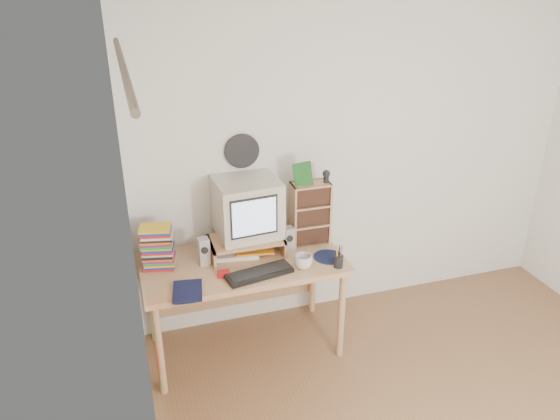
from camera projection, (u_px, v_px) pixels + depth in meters
back_wall at (360, 161)px, 4.18m from camera, size 3.50×0.00×3.50m
left_wall at (147, 348)px, 2.20m from camera, size 0.00×3.50×3.50m
curtain at (149, 301)px, 2.67m from camera, size 0.00×2.20×2.20m
wall_disc at (242, 151)px, 3.84m from camera, size 0.25×0.02×0.25m
desk at (241, 273)px, 3.91m from camera, size 1.40×0.70×0.75m
monitor_riser at (246, 242)px, 3.86m from camera, size 0.52×0.30×0.12m
crt_monitor at (248, 209)px, 3.81m from camera, size 0.46×0.46×0.41m
speaker_left at (204, 251)px, 3.72m from camera, size 0.08×0.08×0.20m
speaker_right at (288, 240)px, 3.88m from camera, size 0.08×0.08×0.19m
keyboard at (259, 273)px, 3.62m from camera, size 0.47×0.22×0.03m
dvd_stack at (158, 248)px, 3.67m from camera, size 0.23×0.18×0.29m
cd_rack at (310, 213)px, 3.95m from camera, size 0.28×0.15×0.47m
mug at (303, 262)px, 3.69m from camera, size 0.14×0.14×0.10m
diary at (173, 291)px, 3.42m from camera, size 0.25×0.20×0.04m
mousepad at (328, 257)px, 3.85m from camera, size 0.26×0.26×0.00m
pen_cup at (339, 259)px, 3.70m from camera, size 0.08×0.08×0.13m
papers at (242, 250)px, 3.90m from camera, size 0.34×0.27×0.04m
red_box at (224, 274)px, 3.61m from camera, size 0.08×0.05×0.04m
game_box at (303, 174)px, 3.80m from camera, size 0.13×0.05×0.16m
webcam at (326, 176)px, 3.85m from camera, size 0.06×0.06×0.09m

